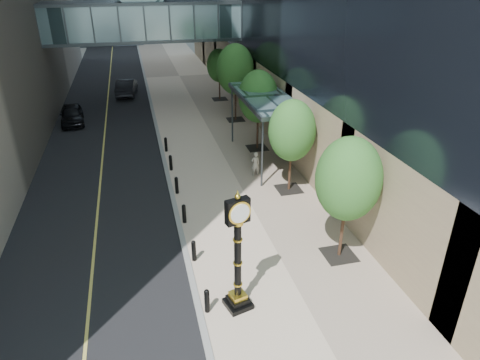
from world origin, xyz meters
name	(u,v)px	position (x,y,z in m)	size (l,w,h in m)	color
ground	(285,318)	(0.00, 0.00, 0.00)	(320.00, 320.00, 0.00)	gray
road	(109,80)	(-7.00, 40.00, 0.01)	(8.00, 180.00, 0.02)	black
sidewalk	(179,76)	(1.00, 40.00, 0.03)	(8.00, 180.00, 0.06)	beige
curb	(145,78)	(-3.00, 40.00, 0.04)	(0.25, 180.00, 0.07)	gray
skywalk	(143,18)	(-3.00, 28.00, 7.71)	(17.00, 4.20, 5.80)	#466970
entrance_canopy	(265,98)	(3.48, 14.00, 4.19)	(3.00, 8.00, 4.38)	#383F44
bollard_row	(180,199)	(-2.70, 9.00, 0.51)	(0.20, 16.20, 0.90)	black
street_trees	(259,97)	(3.60, 15.71, 3.82)	(3.02, 28.52, 6.21)	black
street_clock	(238,261)	(-1.53, 1.00, 2.14)	(1.10, 1.10, 4.80)	black
pedestrian	(255,164)	(2.24, 11.76, 0.83)	(0.56, 0.37, 1.54)	#A6A298
car_near	(72,114)	(-9.58, 25.04, 0.76)	(1.76, 4.37, 1.49)	black
car_far	(127,87)	(-5.10, 32.95, 0.83)	(1.71, 4.90, 1.61)	black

